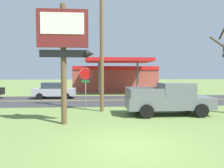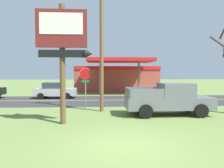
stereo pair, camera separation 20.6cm
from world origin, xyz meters
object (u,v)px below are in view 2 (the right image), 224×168
Objects in this scene: stop_sign at (85,81)px; gas_station at (116,78)px; utility_pole at (102,34)px; motel_sign at (63,43)px; pickup_grey_parked_on_lawn at (169,99)px; car_silver_near_lane at (55,90)px.

gas_station reaches higher than stop_sign.
utility_pole is 0.82× the size of gas_station.
stop_sign is at bearing 152.71° from utility_pole.
motel_sign is 4.27m from utility_pole.
gas_station is 2.30× the size of pickup_grey_parked_on_lawn.
pickup_grey_parked_on_lawn reaches higher than car_silver_near_lane.
pickup_grey_parked_on_lawn is 12.95m from car_silver_near_lane.
gas_station is (2.34, 17.74, -3.24)m from utility_pole.
car_silver_near_lane is at bearing 115.88° from stop_sign.
pickup_grey_parked_on_lawn is (6.06, 2.14, -3.07)m from motel_sign.
utility_pole is 10.22m from car_silver_near_lane.
stop_sign is (0.80, 4.21, -2.01)m from motel_sign.
stop_sign is at bearing -64.12° from car_silver_near_lane.
motel_sign is 2.02× the size of stop_sign.
gas_station reaches higher than pickup_grey_parked_on_lawn.
pickup_grey_parked_on_lawn is at bearing 19.49° from motel_sign.
utility_pole is 2.33× the size of car_silver_near_lane.
utility_pole reaches higher than stop_sign.
motel_sign is 1.42× the size of car_silver_near_lane.
utility_pole reaches higher than motel_sign.
stop_sign is 0.57× the size of pickup_grey_parked_on_lawn.
motel_sign reaches higher than gas_station.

